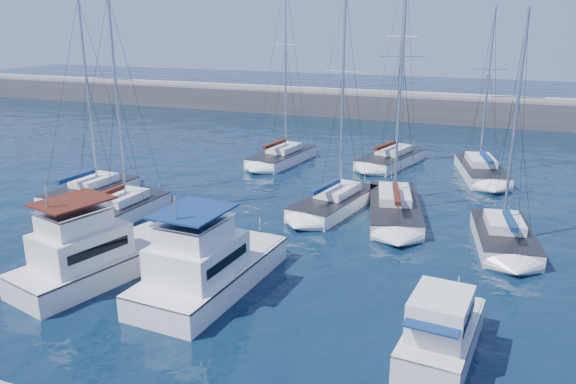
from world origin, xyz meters
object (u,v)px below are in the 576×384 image
(sailboat_mid_c, at_px, (334,202))
(sailboat_back_b, at_px, (391,158))
(sailboat_mid_a, at_px, (91,192))
(sailboat_mid_b, at_px, (120,210))
(sailboat_back_a, at_px, (282,157))
(sailboat_back_c, at_px, (481,170))
(motor_yacht_stbd_outer, at_px, (441,334))
(motor_yacht_stbd_inner, at_px, (207,268))
(sailboat_mid_d, at_px, (394,207))
(motor_yacht_port_inner, at_px, (95,257))
(sailboat_mid_e, at_px, (504,237))

(sailboat_mid_c, bearing_deg, sailboat_back_b, 96.20)
(sailboat_mid_a, relative_size, sailboat_mid_b, 1.00)
(sailboat_back_a, height_order, sailboat_back_c, sailboat_back_a)
(sailboat_mid_c, bearing_deg, motor_yacht_stbd_outer, -49.19)
(motor_yacht_stbd_inner, bearing_deg, sailboat_mid_c, 84.31)
(motor_yacht_stbd_inner, height_order, sailboat_mid_b, sailboat_mid_b)
(sailboat_mid_b, distance_m, sailboat_back_a, 17.97)
(sailboat_mid_a, height_order, sailboat_mid_c, sailboat_mid_c)
(sailboat_back_b, bearing_deg, sailboat_mid_d, -62.71)
(motor_yacht_port_inner, xyz_separation_m, motor_yacht_stbd_outer, (16.75, -0.85, -0.19))
(sailboat_mid_a, bearing_deg, sailboat_mid_e, 7.56)
(sailboat_mid_b, bearing_deg, sailboat_mid_a, 153.13)
(sailboat_back_b, height_order, sailboat_back_c, sailboat_back_b)
(sailboat_back_b, bearing_deg, motor_yacht_port_inner, -92.76)
(sailboat_back_b, bearing_deg, sailboat_back_c, 6.16)
(motor_yacht_stbd_inner, distance_m, sailboat_mid_c, 13.78)
(sailboat_back_c, bearing_deg, sailboat_mid_a, -161.28)
(sailboat_mid_c, distance_m, sailboat_mid_e, 11.12)
(sailboat_mid_b, bearing_deg, motor_yacht_stbd_inner, -30.99)
(motor_yacht_port_inner, distance_m, sailboat_back_c, 31.75)
(motor_yacht_stbd_outer, xyz_separation_m, sailboat_mid_c, (-8.67, 15.25, -0.42))
(sailboat_mid_d, bearing_deg, motor_yacht_stbd_inner, -127.20)
(sailboat_mid_c, height_order, sailboat_back_a, sailboat_back_a)
(sailboat_mid_e, bearing_deg, motor_yacht_stbd_outer, -108.52)
(sailboat_mid_b, xyz_separation_m, sailboat_back_a, (4.46, 17.41, 0.03))
(motor_yacht_stbd_inner, distance_m, sailboat_mid_a, 17.64)
(sailboat_mid_b, height_order, sailboat_back_b, sailboat_back_b)
(motor_yacht_stbd_outer, bearing_deg, sailboat_mid_d, 112.22)
(sailboat_mid_c, height_order, sailboat_mid_e, sailboat_mid_c)
(sailboat_mid_c, relative_size, sailboat_mid_e, 1.10)
(motor_yacht_stbd_outer, height_order, sailboat_mid_d, sailboat_mid_d)
(sailboat_back_c, bearing_deg, motor_yacht_stbd_outer, -104.00)
(sailboat_mid_d, relative_size, sailboat_mid_e, 1.22)
(sailboat_mid_b, relative_size, sailboat_back_c, 1.03)
(sailboat_mid_e, height_order, sailboat_back_a, sailboat_back_a)
(sailboat_mid_d, height_order, sailboat_back_a, sailboat_back_a)
(sailboat_mid_a, xyz_separation_m, sailboat_mid_b, (4.42, -2.58, 0.00))
(motor_yacht_stbd_outer, distance_m, sailboat_mid_c, 17.55)
(sailboat_mid_a, bearing_deg, sailboat_mid_b, -25.29)
(motor_yacht_stbd_inner, bearing_deg, sailboat_mid_d, 69.60)
(motor_yacht_stbd_outer, relative_size, sailboat_mid_c, 0.40)
(motor_yacht_port_inner, bearing_deg, motor_yacht_stbd_inner, 23.07)
(motor_yacht_stbd_outer, xyz_separation_m, sailboat_mid_b, (-21.29, 8.73, -0.42))
(motor_yacht_port_inner, xyz_separation_m, sailboat_mid_e, (18.88, 11.73, -0.62))
(motor_yacht_port_inner, distance_m, sailboat_back_b, 29.61)
(sailboat_mid_a, height_order, sailboat_back_b, sailboat_back_b)
(sailboat_back_b, bearing_deg, motor_yacht_stbd_inner, -81.75)
(motor_yacht_port_inner, distance_m, sailboat_mid_d, 19.06)
(sailboat_mid_c, bearing_deg, sailboat_mid_d, 16.13)
(motor_yacht_stbd_inner, height_order, sailboat_mid_e, sailboat_mid_e)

